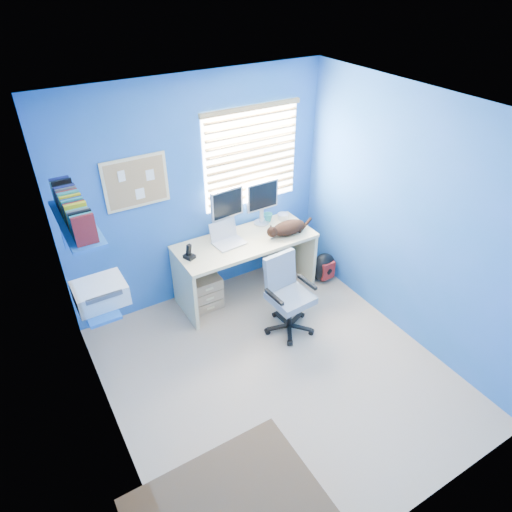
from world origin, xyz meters
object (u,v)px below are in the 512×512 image
desk (246,267)px  office_chair (288,304)px  cat (289,228)px  tower_pc (278,260)px  laptop (229,235)px

desk → office_chair: (0.08, -0.75, -0.05)m
desk → cat: bearing=-14.5°
tower_pc → office_chair: size_ratio=0.52×
desk → office_chair: bearing=-83.9°
laptop → office_chair: 0.97m
desk → cat: cat is taller
desk → tower_pc: 0.56m
laptop → office_chair: laptop is taller
laptop → office_chair: bearing=-75.8°
desk → laptop: bearing=173.1°
laptop → cat: bearing=-17.5°
tower_pc → cat: bearing=-97.3°
laptop → cat: size_ratio=0.78×
cat → tower_pc: bearing=82.7°
office_chair → laptop: bearing=109.2°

